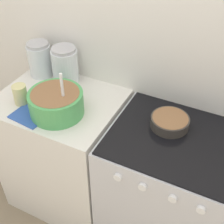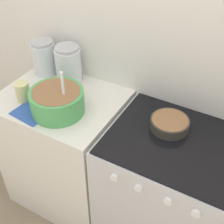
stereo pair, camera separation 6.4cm
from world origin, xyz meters
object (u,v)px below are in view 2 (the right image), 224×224
at_px(baking_pan, 170,123).
at_px(tin_can, 23,92).
at_px(mixing_bowl, 57,100).
at_px(storage_jar_left, 44,59).
at_px(stove, 168,195).
at_px(storage_jar_middle, 69,66).

relative_size(baking_pan, tin_can, 1.74).
bearing_deg(baking_pan, mixing_bowl, -163.92).
relative_size(baking_pan, storage_jar_left, 0.91).
bearing_deg(stove, storage_jar_middle, 166.52).
height_order(stove, storage_jar_middle, storage_jar_middle).
distance_m(baking_pan, tin_can, 0.85).
distance_m(stove, mixing_bowl, 0.86).
bearing_deg(mixing_bowl, tin_can, -176.23).
distance_m(baking_pan, storage_jar_middle, 0.73).
xyz_separation_m(storage_jar_left, tin_can, (0.08, -0.31, -0.04)).
bearing_deg(storage_jar_left, mixing_bowl, -42.34).
xyz_separation_m(storage_jar_left, storage_jar_middle, (0.19, 0.00, 0.00)).
bearing_deg(tin_can, stove, 7.21).
xyz_separation_m(baking_pan, storage_jar_middle, (-0.72, 0.12, 0.07)).
height_order(storage_jar_left, storage_jar_middle, storage_jar_middle).
bearing_deg(tin_can, storage_jar_middle, 70.19).
bearing_deg(mixing_bowl, storage_jar_left, 137.66).
xyz_separation_m(stove, storage_jar_left, (-0.99, 0.19, 0.54)).
relative_size(storage_jar_left, tin_can, 1.91).
distance_m(mixing_bowl, baking_pan, 0.62).
bearing_deg(storage_jar_left, storage_jar_middle, 0.00).
xyz_separation_m(stove, baking_pan, (-0.08, 0.07, 0.48)).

